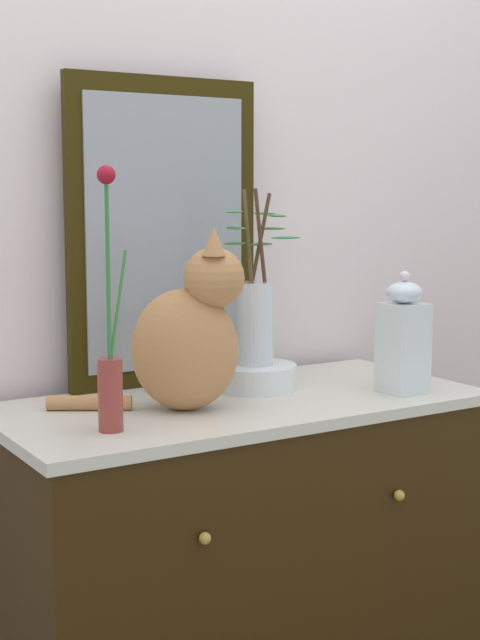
# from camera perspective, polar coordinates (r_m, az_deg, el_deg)

# --- Properties ---
(wall_back) EXTENTS (4.40, 0.08, 2.60)m
(wall_back) POSITION_cam_1_polar(r_m,az_deg,el_deg) (2.36, -4.30, 6.88)
(wall_back) COLOR silver
(wall_back) RESTS_ON ground_plane
(sideboard) EXTENTS (1.10, 0.54, 0.87)m
(sideboard) POSITION_cam_1_polar(r_m,az_deg,el_deg) (2.26, 0.00, -15.68)
(sideboard) COLOR black
(sideboard) RESTS_ON ground_plane
(mirror_leaning) EXTENTS (0.49, 0.03, 0.73)m
(mirror_leaning) POSITION_cam_1_polar(r_m,az_deg,el_deg) (2.25, -4.62, 5.27)
(mirror_leaning) COLOR black
(mirror_leaning) RESTS_ON sideboard
(cat_sitting) EXTENTS (0.40, 0.29, 0.39)m
(cat_sitting) POSITION_cam_1_polar(r_m,az_deg,el_deg) (1.99, -3.10, -0.92)
(cat_sitting) COLOR #B47D4A
(cat_sitting) RESTS_ON sideboard
(vase_slim_green) EXTENTS (0.06, 0.05, 0.51)m
(vase_slim_green) POSITION_cam_1_polar(r_m,az_deg,el_deg) (1.83, -7.90, -2.62)
(vase_slim_green) COLOR brown
(vase_slim_green) RESTS_ON sideboard
(bowl_porcelain) EXTENTS (0.20, 0.20, 0.06)m
(bowl_porcelain) POSITION_cam_1_polar(r_m,az_deg,el_deg) (2.23, 0.91, -3.46)
(bowl_porcelain) COLOR white
(bowl_porcelain) RESTS_ON sideboard
(vase_glass_clear) EXTENTS (0.21, 0.16, 0.41)m
(vase_glass_clear) POSITION_cam_1_polar(r_m,az_deg,el_deg) (2.20, 0.94, 0.39)
(vase_glass_clear) COLOR silver
(vase_glass_clear) RESTS_ON bowl_porcelain
(jar_lidded_porcelain) EXTENTS (0.09, 0.09, 0.28)m
(jar_lidded_porcelain) POSITION_cam_1_polar(r_m,az_deg,el_deg) (2.20, 9.89, -1.13)
(jar_lidded_porcelain) COLOR silver
(jar_lidded_porcelain) RESTS_ON sideboard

